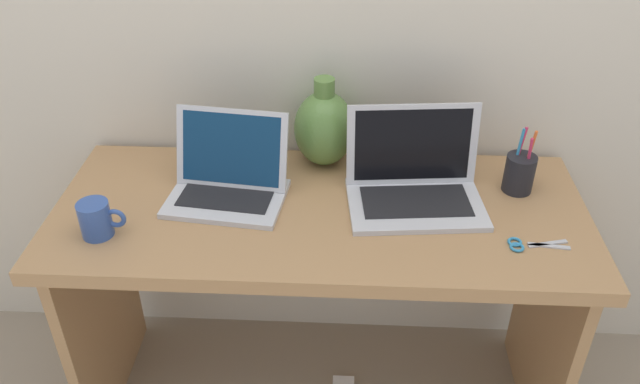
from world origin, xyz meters
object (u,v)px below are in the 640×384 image
laptop_right (414,177)px  scissors (527,245)px  green_vase (324,128)px  coffee_mug (96,219)px  pen_cup (519,173)px  laptop_left (229,175)px

laptop_right → scissors: 0.33m
laptop_right → green_vase: bearing=145.9°
coffee_mug → pen_cup: size_ratio=0.61×
green_vase → scissors: 0.63m
scissors → coffee_mug: bearing=-179.6°
scissors → green_vase: bearing=144.2°
laptop_right → coffee_mug: size_ratio=3.21×
coffee_mug → pen_cup: pen_cup is taller
laptop_right → pen_cup: bearing=9.0°
pen_cup → scissors: (-0.02, -0.24, -0.05)m
green_vase → scissors: (0.51, -0.36, -0.11)m
scissors → laptop_left: bearing=166.0°
laptop_right → green_vase: green_vase is taller
laptop_right → coffee_mug: laptop_right is taller
laptop_left → pen_cup: bearing=4.3°
laptop_left → laptop_right: (0.49, 0.01, 0.00)m
laptop_right → pen_cup: 0.29m
laptop_right → pen_cup: (0.28, 0.05, -0.01)m
pen_cup → scissors: bearing=-95.2°
laptop_left → laptop_right: 0.49m
green_vase → coffee_mug: size_ratio=2.26×
laptop_left → laptop_right: size_ratio=0.88×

